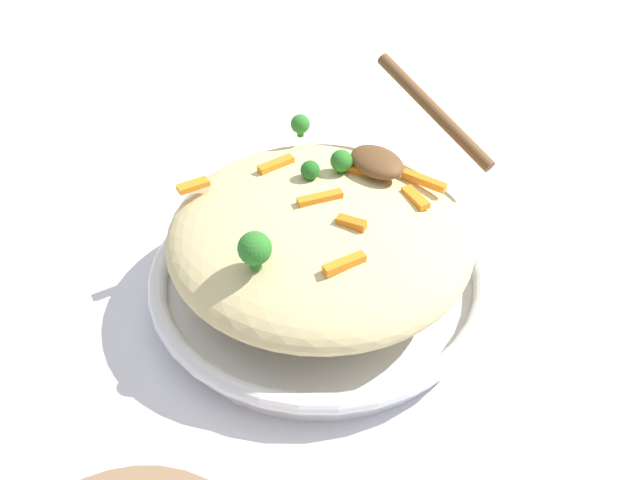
% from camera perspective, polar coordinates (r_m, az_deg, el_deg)
% --- Properties ---
extents(ground_plane, '(2.40, 2.40, 0.00)m').
position_cam_1_polar(ground_plane, '(0.66, -0.00, -4.43)').
color(ground_plane, silver).
extents(serving_bowl, '(0.32, 0.32, 0.04)m').
position_cam_1_polar(serving_bowl, '(0.64, -0.00, -3.14)').
color(serving_bowl, silver).
rests_on(serving_bowl, ground_plane).
extents(pasta_mound, '(0.27, 0.27, 0.08)m').
position_cam_1_polar(pasta_mound, '(0.61, -0.00, 0.43)').
color(pasta_mound, '#DBC689').
rests_on(pasta_mound, serving_bowl).
extents(carrot_piece_0, '(0.03, 0.02, 0.01)m').
position_cam_1_polar(carrot_piece_0, '(0.60, 7.93, 3.51)').
color(carrot_piece_0, orange).
rests_on(carrot_piece_0, pasta_mound).
extents(carrot_piece_1, '(0.04, 0.03, 0.01)m').
position_cam_1_polar(carrot_piece_1, '(0.62, 3.98, 5.66)').
color(carrot_piece_1, orange).
rests_on(carrot_piece_1, pasta_mound).
extents(carrot_piece_2, '(0.02, 0.04, 0.01)m').
position_cam_1_polar(carrot_piece_2, '(0.58, 0.01, 3.47)').
color(carrot_piece_2, orange).
rests_on(carrot_piece_2, pasta_mound).
extents(carrot_piece_3, '(0.01, 0.03, 0.01)m').
position_cam_1_polar(carrot_piece_3, '(0.62, -10.49, 4.48)').
color(carrot_piece_3, orange).
rests_on(carrot_piece_3, pasta_mound).
extents(carrot_piece_4, '(0.03, 0.02, 0.01)m').
position_cam_1_polar(carrot_piece_4, '(0.56, 2.25, 1.20)').
color(carrot_piece_4, orange).
rests_on(carrot_piece_4, pasta_mound).
extents(carrot_piece_5, '(0.04, 0.02, 0.01)m').
position_cam_1_polar(carrot_piece_5, '(0.62, 8.63, 4.88)').
color(carrot_piece_5, orange).
rests_on(carrot_piece_5, pasta_mound).
extents(carrot_piece_6, '(0.01, 0.04, 0.01)m').
position_cam_1_polar(carrot_piece_6, '(0.64, -3.67, 6.24)').
color(carrot_piece_6, orange).
rests_on(carrot_piece_6, pasta_mound).
extents(carrot_piece_7, '(0.01, 0.04, 0.01)m').
position_cam_1_polar(carrot_piece_7, '(0.53, 2.04, -1.99)').
color(carrot_piece_7, orange).
rests_on(carrot_piece_7, pasta_mound).
extents(broccoli_floret_0, '(0.02, 0.02, 0.02)m').
position_cam_1_polar(broccoli_floret_0, '(0.61, -0.82, 5.80)').
color(broccoli_floret_0, '#205B1C').
rests_on(broccoli_floret_0, pasta_mound).
extents(broccoli_floret_1, '(0.02, 0.02, 0.02)m').
position_cam_1_polar(broccoli_floret_1, '(0.62, 1.78, 6.56)').
color(broccoli_floret_1, '#296820').
rests_on(broccoli_floret_1, pasta_mound).
extents(broccoli_floret_2, '(0.02, 0.02, 0.02)m').
position_cam_1_polar(broccoli_floret_2, '(0.68, -1.65, 9.57)').
color(broccoli_floret_2, '#296820').
rests_on(broccoli_floret_2, pasta_mound).
extents(broccoli_floret_3, '(0.03, 0.03, 0.03)m').
position_cam_1_polar(broccoli_floret_3, '(0.52, -5.44, -0.75)').
color(broccoli_floret_3, '#296820').
rests_on(broccoli_floret_3, pasta_mound).
extents(serving_spoon, '(0.15, 0.10, 0.07)m').
position_cam_1_polar(serving_spoon, '(0.63, 6.44, 7.95)').
color(serving_spoon, brown).
rests_on(serving_spoon, pasta_mound).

